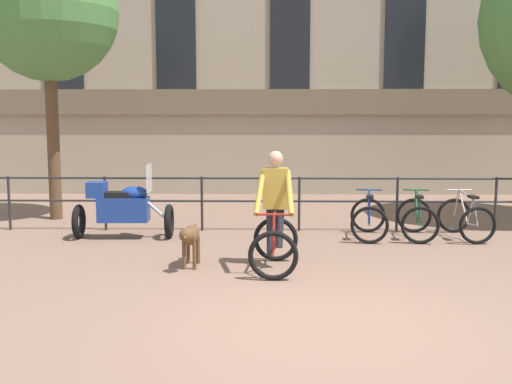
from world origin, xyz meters
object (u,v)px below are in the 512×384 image
at_px(parked_motorcycle, 123,208).
at_px(parked_bicycle_mid_right, 465,219).
at_px(parked_bicycle_near_lamp, 369,218).
at_px(cyclist_with_bike, 275,216).
at_px(parked_bicycle_mid_left, 417,219).
at_px(dog, 190,237).

relative_size(parked_motorcycle, parked_bicycle_mid_right, 1.53).
distance_m(parked_motorcycle, parked_bicycle_near_lamp, 4.46).
relative_size(parked_motorcycle, parked_bicycle_near_lamp, 1.49).
bearing_deg(parked_bicycle_near_lamp, cyclist_with_bike, 59.69).
bearing_deg(parked_bicycle_mid_left, parked_bicycle_mid_right, -172.17).
distance_m(cyclist_with_bike, parked_bicycle_near_lamp, 2.83).
relative_size(dog, parked_motorcycle, 0.54).
height_order(cyclist_with_bike, parked_bicycle_mid_left, cyclist_with_bike).
distance_m(parked_bicycle_near_lamp, parked_bicycle_mid_left, 0.87).
height_order(parked_motorcycle, parked_bicycle_mid_right, parked_motorcycle).
distance_m(dog, parked_bicycle_mid_right, 5.21).
bearing_deg(parked_bicycle_near_lamp, parked_bicycle_mid_right, -172.10).
bearing_deg(dog, cyclist_with_bike, 3.02).
distance_m(dog, parked_bicycle_mid_left, 4.43).
height_order(cyclist_with_bike, parked_bicycle_near_lamp, cyclist_with_bike).
bearing_deg(parked_bicycle_near_lamp, parked_bicycle_mid_left, -172.09).
bearing_deg(dog, parked_bicycle_near_lamp, 38.97).
height_order(cyclist_with_bike, dog, cyclist_with_bike).
bearing_deg(dog, parked_motorcycle, 127.35).
relative_size(parked_motorcycle, parked_bicycle_mid_left, 1.49).
distance_m(cyclist_with_bike, parked_bicycle_mid_left, 3.43).
xyz_separation_m(parked_motorcycle, parked_bicycle_mid_right, (6.20, 0.11, -0.20)).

